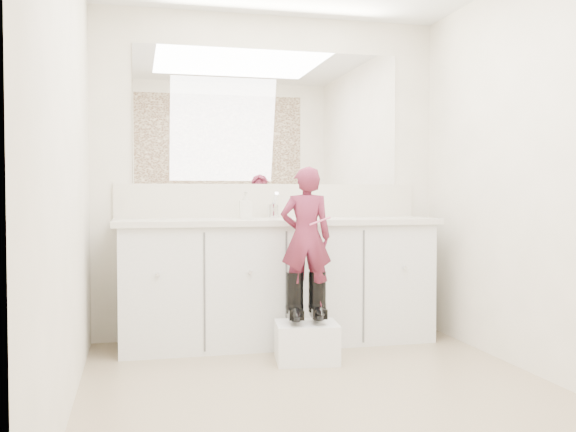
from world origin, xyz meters
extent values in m
plane|color=#90835E|center=(0.00, 0.00, 0.00)|extent=(3.00, 3.00, 0.00)
plane|color=beige|center=(0.00, 1.50, 1.20)|extent=(2.60, 0.00, 2.60)
plane|color=beige|center=(0.00, -1.50, 1.20)|extent=(2.60, 0.00, 2.60)
plane|color=beige|center=(-1.30, 0.00, 1.20)|extent=(0.00, 3.00, 3.00)
plane|color=beige|center=(1.30, 0.00, 1.20)|extent=(0.00, 3.00, 3.00)
cube|color=silver|center=(0.00, 1.23, 0.42)|extent=(2.20, 0.55, 0.85)
cube|color=beige|center=(0.00, 1.21, 0.87)|extent=(2.28, 0.58, 0.04)
cube|color=beige|center=(0.00, 1.49, 1.02)|extent=(2.28, 0.03, 0.25)
cube|color=white|center=(0.00, 1.49, 1.64)|extent=(2.00, 0.02, 1.00)
cylinder|color=silver|center=(0.00, 1.38, 0.94)|extent=(0.08, 0.08, 0.10)
imported|color=beige|center=(0.23, 1.16, 0.93)|extent=(0.10, 0.10, 0.09)
imported|color=beige|center=(-0.23, 1.22, 0.99)|extent=(0.09, 0.10, 0.19)
cube|color=white|center=(0.07, 0.68, 0.12)|extent=(0.43, 0.37, 0.25)
imported|color=#9D3056|center=(0.07, 0.70, 0.79)|extent=(0.35, 0.25, 0.89)
cylinder|color=#D65380|center=(0.14, 0.62, 0.90)|extent=(0.14, 0.03, 0.06)
camera|label=1|loc=(-0.98, -3.23, 1.07)|focal=40.00mm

